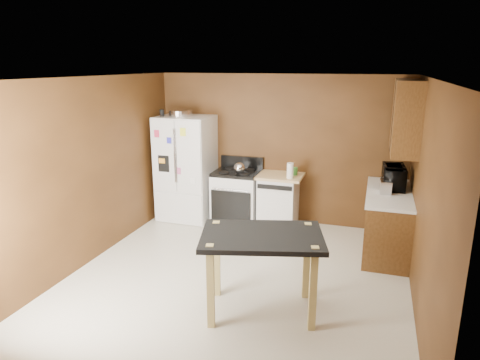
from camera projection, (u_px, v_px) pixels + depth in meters
The scene contains 18 objects.
floor at pixel (238, 278), 5.49m from camera, with size 4.50×4.50×0.00m, color beige.
ceiling at pixel (237, 78), 4.83m from camera, with size 4.50×4.50×0.00m, color white.
wall_back at pixel (279, 150), 7.23m from camera, with size 4.20×4.20×0.00m, color #573417.
wall_front at pixel (141, 265), 3.10m from camera, with size 4.20×4.20×0.00m, color #573417.
wall_left at pixel (90, 171), 5.78m from camera, with size 4.50×4.50×0.00m, color #573417.
wall_right at pixel (425, 201), 4.54m from camera, with size 4.50×4.50×0.00m, color #573417.
roasting_pan at pixel (181, 113), 7.19m from camera, with size 0.39×0.39×0.10m, color silver.
pen_cup at pixel (162, 113), 7.16m from camera, with size 0.08×0.08×0.11m, color black.
kettle at pixel (239, 168), 7.03m from camera, with size 0.19×0.19×0.19m, color silver.
paper_towel at pixel (290, 171), 6.79m from camera, with size 0.11×0.11×0.25m, color white.
green_canister at pixel (294, 171), 7.02m from camera, with size 0.11×0.11×0.12m, color green.
toaster at pixel (385, 187), 5.99m from camera, with size 0.15×0.25×0.18m, color silver.
microwave at pixel (394, 178), 6.20m from camera, with size 0.55×0.37×0.30m, color black.
refrigerator at pixel (186, 168), 7.42m from camera, with size 0.90×0.80×1.80m.
gas_range at pixel (237, 196), 7.33m from camera, with size 0.76×0.68×1.10m.
dishwasher at pixel (278, 200), 7.14m from camera, with size 0.78×0.63×0.89m.
right_cabinets at pixel (393, 191), 6.07m from camera, with size 0.63×1.58×2.45m.
island at pixel (262, 246), 4.56m from camera, with size 1.46×1.16×0.92m.
Camera 1 is at (1.54, -4.72, 2.66)m, focal length 32.00 mm.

